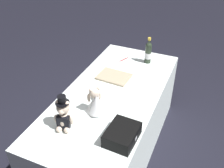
# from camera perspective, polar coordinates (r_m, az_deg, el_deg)

# --- Properties ---
(ground_plane) EXTENTS (12.00, 12.00, 0.00)m
(ground_plane) POSITION_cam_1_polar(r_m,az_deg,el_deg) (2.81, 0.00, -13.84)
(ground_plane) COLOR black
(reception_table) EXTENTS (1.80, 0.82, 0.72)m
(reception_table) POSITION_cam_1_polar(r_m,az_deg,el_deg) (2.55, 0.00, -8.50)
(reception_table) COLOR white
(reception_table) RESTS_ON ground_plane
(teddy_bear_groom) EXTENTS (0.14, 0.15, 0.29)m
(teddy_bear_groom) POSITION_cam_1_polar(r_m,az_deg,el_deg) (1.94, -10.62, -6.84)
(teddy_bear_groom) COLOR beige
(teddy_bear_groom) RESTS_ON reception_table
(teddy_bear_bride) EXTENTS (0.20, 0.20, 0.24)m
(teddy_bear_bride) POSITION_cam_1_polar(r_m,az_deg,el_deg) (2.06, -3.66, -4.08)
(teddy_bear_bride) COLOR white
(teddy_bear_bride) RESTS_ON reception_table
(champagne_bottle) EXTENTS (0.07, 0.07, 0.29)m
(champagne_bottle) POSITION_cam_1_polar(r_m,az_deg,el_deg) (2.75, 8.00, 6.95)
(champagne_bottle) COLOR #283425
(champagne_bottle) RESTS_ON reception_table
(signing_pen) EXTENTS (0.13, 0.06, 0.01)m
(signing_pen) POSITION_cam_1_polar(r_m,az_deg,el_deg) (2.83, 2.55, 5.41)
(signing_pen) COLOR maroon
(signing_pen) RESTS_ON reception_table
(gift_case_black) EXTENTS (0.27, 0.22, 0.10)m
(gift_case_black) POSITION_cam_1_polar(r_m,az_deg,el_deg) (1.86, 2.24, -11.09)
(gift_case_black) COLOR black
(gift_case_black) RESTS_ON reception_table
(guestbook) EXTENTS (0.25, 0.32, 0.02)m
(guestbook) POSITION_cam_1_polar(r_m,az_deg,el_deg) (2.52, 0.44, 1.63)
(guestbook) COLOR tan
(guestbook) RESTS_ON reception_table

